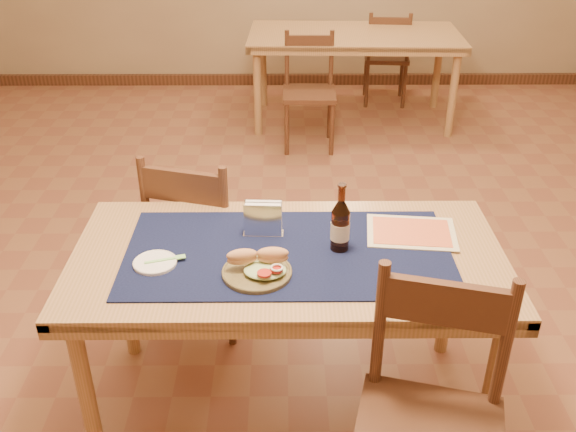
{
  "coord_description": "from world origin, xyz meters",
  "views": [
    {
      "loc": [
        -0.02,
        -2.79,
        2.04
      ],
      "look_at": [
        0.0,
        -0.7,
        0.85
      ],
      "focal_mm": 40.0,
      "sensor_mm": 36.0,
      "label": 1
    }
  ],
  "objects_px": {
    "beer_bottle": "(340,226)",
    "napkin_holder": "(263,220)",
    "chair_main_near": "(430,425)",
    "sandwich_plate": "(259,268)",
    "main_table": "(288,271)",
    "chair_main_far": "(202,236)",
    "back_table": "(354,43)"
  },
  "relations": [
    {
      "from": "beer_bottle",
      "to": "chair_main_far",
      "type": "bearing_deg",
      "value": 137.65
    },
    {
      "from": "main_table",
      "to": "back_table",
      "type": "relative_size",
      "value": 0.92
    },
    {
      "from": "main_table",
      "to": "napkin_holder",
      "type": "distance_m",
      "value": 0.22
    },
    {
      "from": "sandwich_plate",
      "to": "beer_bottle",
      "type": "distance_m",
      "value": 0.34
    },
    {
      "from": "main_table",
      "to": "beer_bottle",
      "type": "relative_size",
      "value": 6.01
    },
    {
      "from": "beer_bottle",
      "to": "napkin_holder",
      "type": "xyz_separation_m",
      "value": [
        -0.28,
        0.11,
        -0.04
      ]
    },
    {
      "from": "back_table",
      "to": "chair_main_near",
      "type": "bearing_deg",
      "value": -92.0
    },
    {
      "from": "sandwich_plate",
      "to": "beer_bottle",
      "type": "xyz_separation_m",
      "value": [
        0.29,
        0.16,
        0.07
      ]
    },
    {
      "from": "main_table",
      "to": "sandwich_plate",
      "type": "bearing_deg",
      "value": -125.71
    },
    {
      "from": "main_table",
      "to": "beer_bottle",
      "type": "distance_m",
      "value": 0.27
    },
    {
      "from": "main_table",
      "to": "chair_main_near",
      "type": "relative_size",
      "value": 1.65
    },
    {
      "from": "chair_main_far",
      "to": "sandwich_plate",
      "type": "bearing_deg",
      "value": -67.11
    },
    {
      "from": "chair_main_near",
      "to": "sandwich_plate",
      "type": "relative_size",
      "value": 3.95
    },
    {
      "from": "beer_bottle",
      "to": "napkin_holder",
      "type": "distance_m",
      "value": 0.31
    },
    {
      "from": "back_table",
      "to": "sandwich_plate",
      "type": "xyz_separation_m",
      "value": [
        -0.67,
        -3.43,
        0.11
      ]
    },
    {
      "from": "back_table",
      "to": "napkin_holder",
      "type": "xyz_separation_m",
      "value": [
        -0.66,
        -3.16,
        0.15
      ]
    },
    {
      "from": "chair_main_far",
      "to": "main_table",
      "type": "bearing_deg",
      "value": -54.41
    },
    {
      "from": "main_table",
      "to": "beer_bottle",
      "type": "xyz_separation_m",
      "value": [
        0.19,
        0.02,
        0.19
      ]
    },
    {
      "from": "back_table",
      "to": "chair_main_far",
      "type": "distance_m",
      "value": 2.9
    },
    {
      "from": "chair_main_near",
      "to": "sandwich_plate",
      "type": "distance_m",
      "value": 0.76
    },
    {
      "from": "sandwich_plate",
      "to": "main_table",
      "type": "bearing_deg",
      "value": 54.29
    },
    {
      "from": "sandwich_plate",
      "to": "beer_bottle",
      "type": "relative_size",
      "value": 0.92
    },
    {
      "from": "napkin_holder",
      "to": "main_table",
      "type": "bearing_deg",
      "value": -53.35
    },
    {
      "from": "main_table",
      "to": "chair_main_near",
      "type": "xyz_separation_m",
      "value": [
        0.43,
        -0.6,
        -0.16
      ]
    },
    {
      "from": "chair_main_near",
      "to": "sandwich_plate",
      "type": "xyz_separation_m",
      "value": [
        -0.54,
        0.45,
        0.28
      ]
    },
    {
      "from": "chair_main_near",
      "to": "napkin_holder",
      "type": "height_order",
      "value": "chair_main_near"
    },
    {
      "from": "sandwich_plate",
      "to": "chair_main_near",
      "type": "bearing_deg",
      "value": -40.3
    },
    {
      "from": "back_table",
      "to": "sandwich_plate",
      "type": "bearing_deg",
      "value": -101.08
    },
    {
      "from": "chair_main_far",
      "to": "chair_main_near",
      "type": "relative_size",
      "value": 0.96
    },
    {
      "from": "main_table",
      "to": "chair_main_far",
      "type": "bearing_deg",
      "value": 125.59
    },
    {
      "from": "chair_main_far",
      "to": "chair_main_near",
      "type": "height_order",
      "value": "chair_main_near"
    },
    {
      "from": "sandwich_plate",
      "to": "beer_bottle",
      "type": "bearing_deg",
      "value": 29.23
    }
  ]
}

